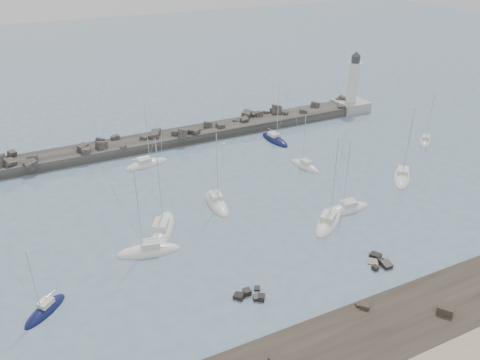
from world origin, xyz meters
name	(u,v)px	position (x,y,z in m)	size (l,w,h in m)	color
ground	(243,245)	(0.00, 0.00, 0.00)	(400.00, 400.00, 0.00)	slate
rock_cluster_near	(250,296)	(-3.81, -9.65, 0.15)	(3.93, 2.90, 1.25)	black
rock_cluster_far	(379,262)	(14.16, -11.12, 0.14)	(3.00, 3.81, 1.24)	black
breakwater	(126,149)	(-7.18, 38.00, 0.34)	(115.00, 7.45, 5.29)	#312F2C
lighthouse	(351,98)	(47.00, 38.00, 3.09)	(7.00, 7.00, 14.60)	#9D9C97
sailboat_2	(45,311)	(-25.88, -1.79, 0.13)	(5.74, 5.39, 9.72)	#0F1540
sailboat_3	(162,230)	(-9.06, 8.07, 0.15)	(7.24, 9.86, 15.22)	white
sailboat_4	(147,164)	(-5.27, 29.88, 0.13)	(8.63, 3.72, 13.13)	white
sailboat_5	(149,251)	(-12.22, 3.94, 0.15)	(8.79, 4.39, 13.46)	white
sailboat_6	(217,204)	(0.89, 11.45, 0.15)	(3.27, 8.59, 13.44)	white
sailboat_7	(329,222)	(13.75, -0.50, 0.15)	(8.85, 7.84, 14.36)	white
sailboat_8	(275,140)	(21.53, 29.50, 0.14)	(3.42, 8.42, 12.98)	#0F1540
sailboat_9	(346,210)	(18.19, 1.17, 0.14)	(8.07, 2.82, 12.68)	white
sailboat_10	(305,166)	(20.59, 16.72, 0.14)	(3.57, 7.05, 10.86)	white
sailboat_11	(402,178)	(33.42, 5.58, 0.14)	(8.25, 8.32, 14.15)	white
sailboat_12	(425,141)	(48.95, 15.72, 0.14)	(6.36, 6.01, 10.78)	white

